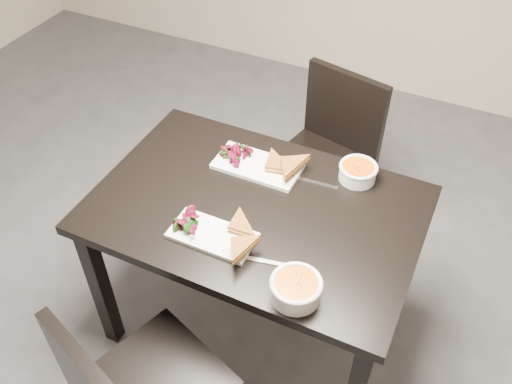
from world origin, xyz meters
TOP-DOWN VIEW (x-y plane):
  - ground at (0.00, 0.00)m, footprint 5.00×5.00m
  - table at (0.40, 0.34)m, footprint 1.20×0.80m
  - chair_far at (0.44, 1.09)m, footprint 0.50×0.50m
  - plate_near at (0.33, 0.13)m, footprint 0.30×0.15m
  - sandwich_near at (0.40, 0.15)m, footprint 0.15×0.12m
  - salad_near at (0.23, 0.13)m, footprint 0.09×0.08m
  - soup_bowl_near at (0.69, 0.03)m, footprint 0.17×0.17m
  - cutlery_near at (0.56, 0.11)m, footprint 0.18×0.05m
  - plate_far at (0.32, 0.53)m, footprint 0.34×0.17m
  - sandwich_far at (0.38, 0.52)m, footprint 0.19×0.16m
  - salad_far at (0.22, 0.53)m, footprint 0.11×0.10m
  - soup_bowl_far at (0.69, 0.64)m, footprint 0.15×0.15m
  - cutlery_far at (0.56, 0.55)m, footprint 0.18×0.03m

SIDE VIEW (x-z plane):
  - ground at x=0.00m, z-range 0.00..0.00m
  - chair_far at x=0.44m, z-range 0.06..0.91m
  - table at x=0.40m, z-range 0.28..1.03m
  - cutlery_near at x=0.56m, z-range 0.75..0.75m
  - cutlery_far at x=0.56m, z-range 0.75..0.75m
  - plate_near at x=0.33m, z-range 0.75..0.76m
  - plate_far at x=0.32m, z-range 0.75..0.77m
  - salad_near at x=0.23m, z-range 0.76..0.81m
  - soup_bowl_far at x=0.69m, z-range 0.75..0.82m
  - sandwich_near at x=0.40m, z-range 0.76..0.81m
  - salad_far at x=0.22m, z-range 0.77..0.81m
  - soup_bowl_near at x=0.69m, z-range 0.75..0.83m
  - sandwich_far at x=0.38m, z-range 0.77..0.82m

